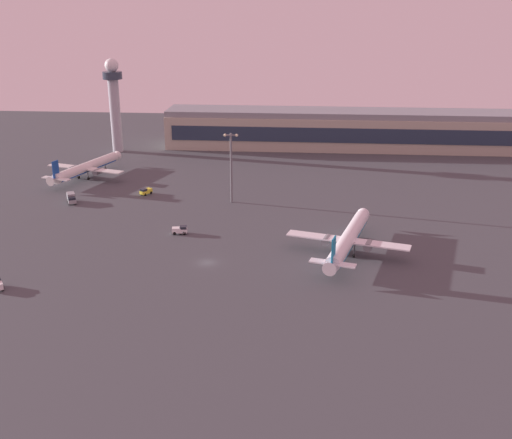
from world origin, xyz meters
name	(u,v)px	position (x,y,z in m)	size (l,w,h in m)	color
ground_plane	(207,263)	(0.00, 0.00, 0.00)	(416.00, 416.00, 0.00)	#424449
terminal_building	(355,130)	(44.74, 128.83, 8.09)	(163.82, 22.40, 16.40)	#B2AD99
control_tower	(114,99)	(-56.82, 114.00, 22.40)	(8.00, 8.00, 38.79)	#A8A8B2
airplane_terminal_side	(348,239)	(34.83, 8.65, 3.93)	(31.33, 39.91, 10.41)	white
airplane_taxiway_distant	(86,168)	(-55.86, 71.98, 3.85)	(30.50, 38.80, 10.19)	silver
catering_truck	(71,198)	(-50.79, 43.39, 1.58)	(4.67, 6.10, 3.05)	gray
cargo_loader	(146,191)	(-29.28, 53.92, 1.18)	(3.82, 4.56, 2.25)	yellow
baggage_tractor	(180,230)	(-10.64, 18.98, 1.18)	(4.37, 2.52, 2.25)	white
apron_light_east	(231,163)	(0.22, 48.35, 12.97)	(4.80, 0.90, 22.37)	slate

